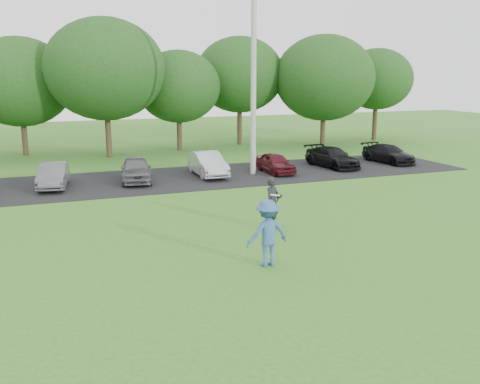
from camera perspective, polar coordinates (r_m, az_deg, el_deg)
The scene contains 7 objects.
ground at distance 15.41m, azimuth 4.72°, elevation -7.38°, with size 100.00×100.00×0.00m, color #376F1F.
parking_lot at distance 27.29m, azimuth -7.18°, elevation 1.42°, with size 32.00×6.50×0.03m, color black.
utility_pole at distance 27.85m, azimuth 1.45°, elevation 12.55°, with size 0.28×0.28×10.48m, color #A5A6A0.
frisbee_player at distance 14.78m, azimuth 2.95°, elevation -4.38°, with size 1.24×0.75×2.05m.
camera_bystander at distance 18.27m, azimuth 3.48°, elevation -1.18°, with size 0.79×0.72×1.82m.
parked_cars at distance 26.95m, azimuth -9.52°, elevation 2.46°, with size 28.34×4.46×1.23m.
tree_row at distance 36.64m, azimuth -8.83°, elevation 11.89°, with size 42.39×9.85×8.64m.
Camera 1 is at (-6.35, -13.02, 5.24)m, focal length 40.00 mm.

